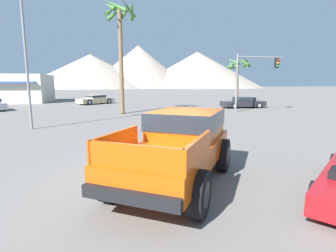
{
  "coord_description": "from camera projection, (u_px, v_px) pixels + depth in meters",
  "views": [
    {
      "loc": [
        -1.19,
        -6.96,
        2.67
      ],
      "look_at": [
        0.34,
        0.53,
        1.4
      ],
      "focal_mm": 28.0,
      "sensor_mm": 36.0,
      "label": 1
    }
  ],
  "objects": [
    {
      "name": "storefront_building",
      "position": [
        7.0,
        88.0,
        35.82
      ],
      "size": [
        10.56,
        8.53,
        3.77
      ],
      "color": "beige",
      "rests_on": "ground_plane"
    },
    {
      "name": "parked_car_dark",
      "position": [
        243.0,
        102.0,
        28.09
      ],
      "size": [
        4.55,
        2.01,
        1.13
      ],
      "rotation": [
        0.0,
        0.0,
        1.58
      ],
      "color": "#232328",
      "rests_on": "ground_plane"
    },
    {
      "name": "street_lamp_post",
      "position": [
        25.0,
        49.0,
        14.47
      ],
      "size": [
        0.9,
        0.24,
        7.49
      ],
      "color": "slate",
      "rests_on": "ground_plane"
    },
    {
      "name": "parked_car_tan",
      "position": [
        96.0,
        99.0,
        32.89
      ],
      "size": [
        4.68,
        4.14,
        1.13
      ],
      "rotation": [
        0.0,
        0.0,
        2.22
      ],
      "color": "tan",
      "rests_on": "ground_plane"
    },
    {
      "name": "orange_pickup_truck",
      "position": [
        180.0,
        141.0,
        7.17
      ],
      "size": [
        4.37,
        5.36,
        1.86
      ],
      "rotation": [
        0.0,
        0.0,
        -0.56
      ],
      "color": "#CC4C0C",
      "rests_on": "ground_plane"
    },
    {
      "name": "distant_mountain_range",
      "position": [
        148.0,
        69.0,
        137.05
      ],
      "size": [
        123.26,
        68.88,
        21.84
      ],
      "color": "gray",
      "rests_on": "ground_plane"
    },
    {
      "name": "palm_tree_tall",
      "position": [
        120.0,
        31.0,
        21.82
      ],
      "size": [
        2.73,
        2.83,
        9.29
      ],
      "color": "brown",
      "rests_on": "ground_plane"
    },
    {
      "name": "palm_tree_short",
      "position": [
        238.0,
        68.0,
        31.9
      ],
      "size": [
        2.9,
        3.09,
        5.82
      ],
      "color": "brown",
      "rests_on": "ground_plane"
    },
    {
      "name": "ground_plane",
      "position": [
        160.0,
        178.0,
        7.4
      ],
      "size": [
        320.0,
        320.0,
        0.0
      ],
      "primitive_type": "plane",
      "color": "slate"
    },
    {
      "name": "traffic_light_main",
      "position": [
        256.0,
        71.0,
        23.84
      ],
      "size": [
        4.52,
        0.38,
        5.21
      ],
      "color": "slate",
      "rests_on": "ground_plane"
    }
  ]
}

